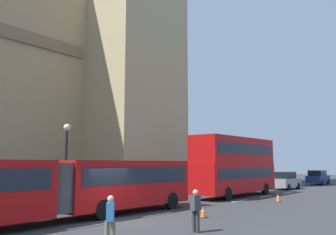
% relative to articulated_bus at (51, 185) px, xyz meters
% --- Properties ---
extents(ground_plane, '(160.00, 160.00, 0.00)m').
position_rel_articulated_bus_xyz_m(ground_plane, '(2.44, -1.99, -1.75)').
color(ground_plane, '#333335').
extents(lane_centre_marking, '(39.00, 0.16, 0.01)m').
position_rel_articulated_bus_xyz_m(lane_centre_marking, '(5.24, -1.99, -1.74)').
color(lane_centre_marking, silver).
rests_on(lane_centre_marking, ground_plane).
extents(articulated_bus, '(18.13, 2.54, 2.90)m').
position_rel_articulated_bus_xyz_m(articulated_bus, '(0.00, 0.00, 0.00)').
color(articulated_bus, '#B20F0F').
rests_on(articulated_bus, ground_plane).
extents(double_decker_bus, '(10.38, 2.54, 4.90)m').
position_rel_articulated_bus_xyz_m(double_decker_bus, '(17.45, 0.00, 0.96)').
color(double_decker_bus, '#B20F0F').
rests_on(double_decker_bus, ground_plane).
extents(sedan_lead, '(4.40, 1.86, 1.85)m').
position_rel_articulated_bus_xyz_m(sedan_lead, '(28.22, -0.06, -0.83)').
color(sedan_lead, gray).
rests_on(sedan_lead, ground_plane).
extents(sedan_trailing, '(4.40, 1.86, 1.85)m').
position_rel_articulated_bus_xyz_m(sedan_trailing, '(39.05, -0.16, -0.83)').
color(sedan_trailing, navy).
rests_on(sedan_trailing, ground_plane).
extents(traffic_cone_west, '(0.36, 0.36, 0.58)m').
position_rel_articulated_bus_xyz_m(traffic_cone_west, '(5.96, -4.48, -1.46)').
color(traffic_cone_west, black).
rests_on(traffic_cone_west, ground_plane).
extents(traffic_cone_middle, '(0.36, 0.36, 0.58)m').
position_rel_articulated_bus_xyz_m(traffic_cone_middle, '(15.71, -4.40, -1.46)').
color(traffic_cone_middle, black).
rests_on(traffic_cone_middle, ground_plane).
extents(street_lamp, '(0.44, 0.44, 5.27)m').
position_rel_articulated_bus_xyz_m(street_lamp, '(3.82, 4.51, 1.31)').
color(street_lamp, black).
rests_on(street_lamp, ground_plane).
extents(pedestrian_near_cones, '(0.45, 0.45, 1.69)m').
position_rel_articulated_bus_xyz_m(pedestrian_near_cones, '(-1.41, -5.78, -0.83)').
color(pedestrian_near_cones, '#726651').
rests_on(pedestrian_near_cones, ground_plane).
extents(pedestrian_by_kerb, '(0.42, 0.36, 1.69)m').
position_rel_articulated_bus_xyz_m(pedestrian_by_kerb, '(2.55, -6.43, -0.83)').
color(pedestrian_by_kerb, '#333333').
rests_on(pedestrian_by_kerb, ground_plane).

